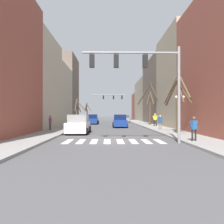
{
  "coord_description": "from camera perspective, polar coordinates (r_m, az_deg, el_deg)",
  "views": [
    {
      "loc": [
        -0.33,
        -15.54,
        1.92
      ],
      "look_at": [
        0.21,
        22.6,
        2.19
      ],
      "focal_mm": 35.0,
      "sensor_mm": 36.0,
      "label": 1
    }
  ],
  "objects": [
    {
      "name": "car_parked_right_far",
      "position": [
        21.21,
        -8.78,
        -3.31
      ],
      "size": [
        2.16,
        4.41,
        1.82
      ],
      "rotation": [
        0.0,
        0.0,
        1.57
      ],
      "color": "white",
      "rests_on": "ground_plane"
    },
    {
      "name": "sidewalk_left",
      "position": [
        16.6,
        -20.49,
        -6.75
      ],
      "size": [
        2.84,
        90.0,
        0.15
      ],
      "color": "gray",
      "rests_on": "ground_plane"
    },
    {
      "name": "sidewalk_right",
      "position": [
        16.84,
        21.0,
        -6.66
      ],
      "size": [
        2.84,
        90.0,
        0.15
      ],
      "color": "gray",
      "rests_on": "ground_plane"
    },
    {
      "name": "street_tree_right_mid",
      "position": [
        51.04,
        -6.53,
        -0.06
      ],
      "size": [
        1.7,
        1.68,
        4.33
      ],
      "color": "#473828",
      "rests_on": "sidewalk_left"
    },
    {
      "name": "building_row_left",
      "position": [
        32.1,
        -19.06,
        7.15
      ],
      "size": [
        6.0,
        41.21,
        13.9
      ],
      "color": "#934C3D",
      "rests_on": "ground_plane"
    },
    {
      "name": "pedestrian_on_right_sidewalk",
      "position": [
        31.43,
        11.21,
        -1.69
      ],
      "size": [
        0.77,
        0.33,
        1.8
      ],
      "rotation": [
        0.0,
        0.0,
        6.05
      ],
      "color": "black",
      "rests_on": "sidewalk_right"
    },
    {
      "name": "car_parked_left_far",
      "position": [
        39.99,
        -5.06,
        -1.98
      ],
      "size": [
        2.1,
        4.79,
        1.77
      ],
      "rotation": [
        0.0,
        0.0,
        1.57
      ],
      "color": "navy",
      "rests_on": "ground_plane"
    },
    {
      "name": "pedestrian_near_right_corner",
      "position": [
        24.9,
        12.48,
        -2.3
      ],
      "size": [
        0.65,
        0.39,
        1.59
      ],
      "rotation": [
        0.0,
        0.0,
        0.47
      ],
      "color": "#7A705B",
      "rests_on": "sidewalk_right"
    },
    {
      "name": "car_parked_right_mid",
      "position": [
        49.22,
        3.46,
        -1.77
      ],
      "size": [
        2.01,
        4.31,
        1.59
      ],
      "rotation": [
        0.0,
        0.0,
        1.57
      ],
      "color": "gray",
      "rests_on": "ground_plane"
    },
    {
      "name": "pedestrian_waiting_at_curb",
      "position": [
        24.13,
        -15.84,
        -2.38
      ],
      "size": [
        0.47,
        0.59,
        1.58
      ],
      "rotation": [
        0.0,
        0.0,
        2.2
      ],
      "color": "#4C4C51",
      "rests_on": "sidewalk_left"
    },
    {
      "name": "building_row_right",
      "position": [
        40.92,
        14.3,
        5.02
      ],
      "size": [
        6.0,
        63.57,
        12.95
      ],
      "color": "#934C3D",
      "rests_on": "ground_plane"
    },
    {
      "name": "crosswalk_stripes",
      "position": [
        15.15,
        0.45,
        -7.67
      ],
      "size": [
        6.75,
        2.6,
        0.01
      ],
      "color": "white",
      "rests_on": "ground_plane"
    },
    {
      "name": "traffic_signal_far",
      "position": [
        49.0,
        -2.07,
        3.05
      ],
      "size": [
        7.66,
        0.28,
        6.52
      ],
      "color": "gray",
      "rests_on": "ground_plane"
    },
    {
      "name": "street_tree_left_mid",
      "position": [
        20.89,
        16.84,
        2.12
      ],
      "size": [
        2.03,
        4.37,
        5.54
      ],
      "color": "brown",
      "rests_on": "sidewalk_right"
    },
    {
      "name": "traffic_signal_near",
      "position": [
        14.48,
        8.16,
        10.38
      ],
      "size": [
        6.36,
        0.28,
        6.26
      ],
      "color": "gray",
      "rests_on": "ground_plane"
    },
    {
      "name": "car_driving_away_lane",
      "position": [
        30.88,
        2.05,
        -2.44
      ],
      "size": [
        2.04,
        4.88,
        1.78
      ],
      "rotation": [
        0.0,
        0.0,
        1.57
      ],
      "color": "navy",
      "rests_on": "ground_plane"
    },
    {
      "name": "street_tree_left_far",
      "position": [
        35.36,
        9.77,
        1.92
      ],
      "size": [
        3.28,
        2.97,
        6.76
      ],
      "color": "#473828",
      "rests_on": "sidewalk_right"
    },
    {
      "name": "pedestrian_crossing_street",
      "position": [
        15.08,
        20.61,
        -3.58
      ],
      "size": [
        0.65,
        0.32,
        1.57
      ],
      "rotation": [
        0.0,
        0.0,
        0.37
      ],
      "color": "black",
      "rests_on": "sidewalk_right"
    },
    {
      "name": "street_lamp_right_corner",
      "position": [
        21.65,
        17.32,
        3.18
      ],
      "size": [
        0.95,
        0.36,
        4.41
      ],
      "color": "#1E4C2D",
      "rests_on": "sidewalk_right"
    },
    {
      "name": "street_tree_left_near",
      "position": [
        35.19,
        -8.9,
        -0.16
      ],
      "size": [
        1.74,
        2.64,
        4.15
      ],
      "color": "brown",
      "rests_on": "sidewalk_left"
    },
    {
      "name": "ground_plane",
      "position": [
        15.66,
        0.41,
        -7.44
      ],
      "size": [
        240.0,
        240.0,
        0.0
      ],
      "primitive_type": "plane",
      "color": "#4C4C4F"
    }
  ]
}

